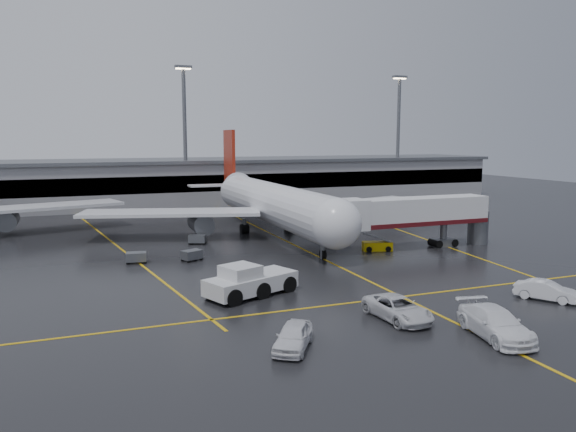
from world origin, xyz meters
name	(u,v)px	position (x,y,z in m)	size (l,w,h in m)	color
ground	(298,247)	(0.00, 0.00, 0.00)	(220.00, 220.00, 0.00)	black
apron_line_centre	(298,247)	(0.00, 0.00, 0.01)	(0.25, 90.00, 0.02)	gold
apron_line_stop	(401,297)	(0.00, -22.00, 0.01)	(60.00, 0.25, 0.02)	gold
apron_line_left	(114,243)	(-20.00, 10.00, 0.01)	(0.25, 70.00, 0.02)	gold
apron_line_right	(386,225)	(18.00, 10.00, 0.01)	(0.25, 70.00, 0.02)	gold
terminal	(206,181)	(0.00, 47.93, 4.32)	(122.00, 19.00, 8.60)	gray
light_mast_mid	(185,128)	(-5.00, 42.00, 14.47)	(3.00, 1.20, 25.45)	#595B60
light_mast_right	(398,129)	(40.00, 42.00, 14.47)	(3.00, 1.20, 25.45)	#595B60
main_airliner	(270,202)	(0.00, 9.70, 4.21)	(48.80, 45.60, 14.10)	silver
jet_bridge	(414,215)	(11.87, -6.00, 3.93)	(19.90, 3.40, 6.05)	silver
pushback_tractor	(249,282)	(-11.28, -17.22, 1.09)	(8.24, 5.68, 2.73)	silver
belt_loader	(377,246)	(7.56, -5.31, 0.51)	(3.53, 2.30, 2.07)	#D0AC06
service_van_a	(398,308)	(-3.32, -26.65, 0.81)	(2.68, 5.82, 1.62)	silver
service_van_b	(495,323)	(0.60, -31.87, 0.93)	(2.61, 6.41, 1.86)	white
service_van_c	(546,291)	(10.09, -26.85, 0.77)	(1.62, 4.65, 1.53)	silver
service_van_d	(293,336)	(-12.15, -29.02, 0.78)	(1.85, 4.60, 1.57)	silver
baggage_cart_a	(192,255)	(-13.05, -2.88, 0.63)	(2.36, 2.03, 1.12)	#595B60
baggage_cart_b	(136,257)	(-18.55, -1.91, 0.63)	(2.16, 1.57, 1.12)	#595B60
baggage_cart_c	(197,239)	(-10.63, 5.92, 0.63)	(2.35, 1.97, 1.12)	#595B60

